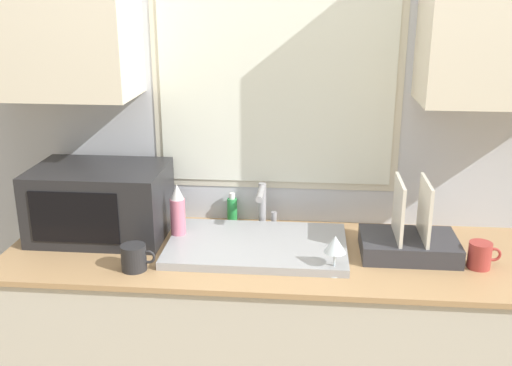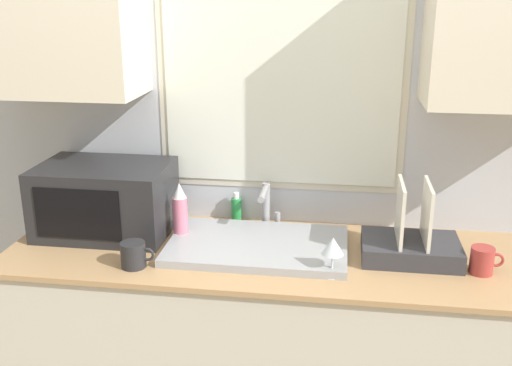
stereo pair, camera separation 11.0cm
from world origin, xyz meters
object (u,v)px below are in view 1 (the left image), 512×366
Objects in this scene: dish_rack at (409,240)px; soap_bottle at (232,209)px; spray_bottle at (178,214)px; mug_near_sink at (134,258)px; wine_glass at (335,246)px; faucet at (263,202)px; microwave at (100,202)px.

soap_bottle is at bearing 158.75° from dish_rack.
spray_bottle reaches higher than mug_near_sink.
dish_rack is 2.48× the size of wine_glass.
dish_rack is (0.56, -0.21, -0.05)m from faucet.
dish_rack is at bearing -21.25° from soap_bottle.
wine_glass is (0.60, -0.23, -0.01)m from spray_bottle.
mug_near_sink is (-0.28, -0.49, -0.01)m from soap_bottle.
spray_bottle is at bearing -129.58° from soap_bottle.
microwave is at bearing 126.22° from mug_near_sink.
faucet is 0.61m from mug_near_sink.
microwave reaches higher than faucet.
spray_bottle is 0.29m from mug_near_sink.
faucet is at bearing 11.81° from microwave.
microwave reaches higher than soap_bottle.
dish_rack is (1.20, -0.08, -0.08)m from microwave.
spray_bottle is 1.91× the size of mug_near_sink.
microwave is 0.32m from spray_bottle.
spray_bottle is (-0.88, 0.05, 0.05)m from dish_rack.
faucet is 1.51× the size of mug_near_sink.
faucet is 1.45× the size of soap_bottle.
dish_rack is 1.01m from mug_near_sink.
microwave is 0.96m from wine_glass.
spray_bottle is 0.65m from wine_glass.
dish_rack is 0.89m from spray_bottle.
dish_rack reaches higher than faucet.
microwave is (-0.64, -0.13, 0.03)m from faucet.
faucet is at bearing 159.19° from dish_rack.
soap_bottle is at bearing 156.97° from faucet.
mug_near_sink is at bearing -53.78° from microwave.
spray_bottle is 1.84× the size of soap_bottle.
wine_glass is at bearing -21.29° from spray_bottle.
faucet is at bearing -23.03° from soap_bottle.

